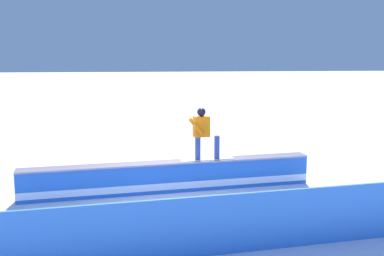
% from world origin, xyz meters
% --- Properties ---
extents(ground_plane, '(120.00, 120.00, 0.00)m').
position_xyz_m(ground_plane, '(0.00, 0.00, 0.00)').
color(ground_plane, white).
extents(grind_box, '(7.46, 1.63, 0.78)m').
position_xyz_m(grind_box, '(0.00, 0.00, 0.35)').
color(grind_box, blue).
rests_on(grind_box, ground_plane).
extents(snowboarder, '(1.46, 0.58, 1.36)m').
position_xyz_m(snowboarder, '(-0.87, -0.13, 1.51)').
color(snowboarder, silver).
rests_on(snowboarder, grind_box).
extents(safety_fence, '(12.86, 2.10, 1.11)m').
position_xyz_m(safety_fence, '(0.00, 4.02, 0.55)').
color(safety_fence, '#3980EE').
rests_on(safety_fence, ground_plane).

